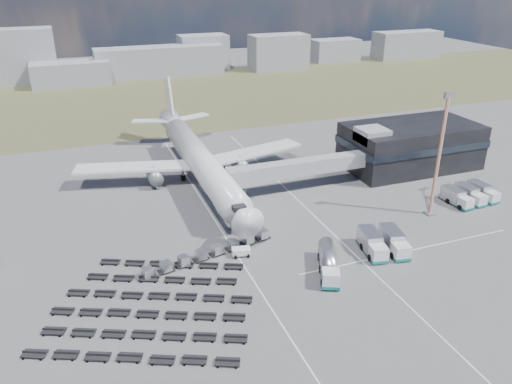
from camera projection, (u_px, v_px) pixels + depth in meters
name	position (u px, v px, depth m)	size (l,w,h in m)	color
ground	(250.00, 255.00, 80.94)	(420.00, 420.00, 0.00)	#565659
grass_strip	(143.00, 99.00, 174.69)	(420.00, 90.00, 0.01)	#4E4E2F
lane_markings	(297.00, 236.00, 86.61)	(47.12, 110.00, 0.01)	silver
terminal	(410.00, 145.00, 114.41)	(30.40, 16.40, 11.00)	black
jet_bridge	(289.00, 169.00, 101.32)	(30.30, 3.80, 7.05)	#939399
airliner	(198.00, 158.00, 106.34)	(51.59, 64.53, 17.62)	silver
skyline	(92.00, 62.00, 202.29)	(328.41, 27.45, 20.73)	gray
fuel_tanker	(329.00, 263.00, 75.71)	(6.52, 10.54, 3.35)	silver
pushback_tug	(241.00, 252.00, 80.41)	(2.97, 1.67, 1.37)	silver
catering_truck	(218.00, 169.00, 110.82)	(5.27, 7.41, 3.15)	silver
service_trucks_near	(383.00, 243.00, 81.12)	(7.77, 8.78, 3.10)	silver
service_trucks_far	(470.00, 195.00, 98.57)	(9.54, 7.43, 2.79)	silver
uld_row	(209.00, 252.00, 79.81)	(23.07, 6.90, 1.58)	black
baggage_dollies	(151.00, 306.00, 68.24)	(32.06, 30.33, 0.70)	black
floodlight_mast	(439.00, 156.00, 89.36)	(2.22, 1.80, 23.31)	#CA4C20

